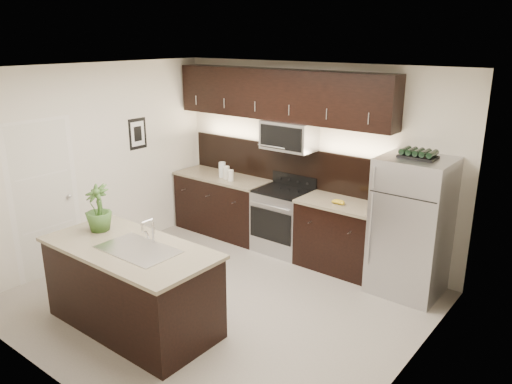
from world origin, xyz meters
TOP-DOWN VIEW (x-y plane):
  - ground at (0.00, 0.00)m, footprint 4.50×4.50m
  - room_walls at (-0.11, -0.04)m, footprint 4.52×4.02m
  - counter_run at (-0.46, 1.69)m, footprint 3.51×0.65m
  - upper_fixtures at (-0.43, 1.84)m, footprint 3.49×0.40m
  - island at (-0.36, -0.95)m, footprint 1.96×0.96m
  - sink_faucet at (-0.21, -0.94)m, footprint 0.84×0.50m
  - refrigerator at (1.66, 1.63)m, footprint 0.82×0.74m
  - wine_rack at (1.66, 1.63)m, footprint 0.42×0.26m
  - plant at (-0.98, -0.87)m, footprint 0.32×0.32m
  - canisters at (-1.28, 1.61)m, footprint 0.34×0.18m
  - french_press at (1.17, 1.64)m, footprint 0.10×0.10m
  - bananas at (0.64, 1.61)m, footprint 0.18×0.14m

SIDE VIEW (x-z plane):
  - ground at x=0.00m, z-range 0.00..0.00m
  - counter_run at x=-0.46m, z-range 0.00..0.94m
  - island at x=-0.36m, z-range 0.00..0.94m
  - refrigerator at x=1.66m, z-range 0.00..1.69m
  - sink_faucet at x=-0.21m, z-range 0.81..1.10m
  - bananas at x=0.64m, z-range 0.94..1.00m
  - canisters at x=-1.28m, z-range 0.93..1.16m
  - french_press at x=1.17m, z-range 0.90..1.18m
  - plant at x=-0.98m, z-range 0.94..1.47m
  - room_walls at x=-0.11m, z-range 0.34..3.05m
  - wine_rack at x=1.66m, z-range 1.69..1.79m
  - upper_fixtures at x=-0.43m, z-range 1.31..2.97m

